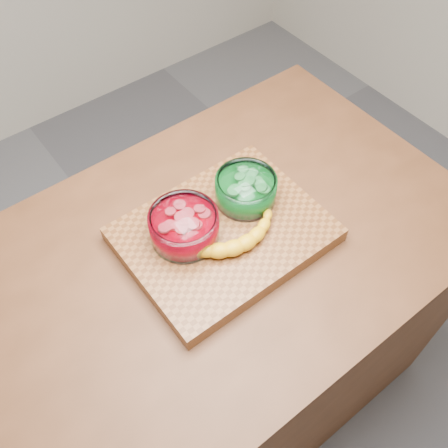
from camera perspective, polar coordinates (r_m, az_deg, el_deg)
ground at (r=1.97m, az=0.00°, el=-17.08°), size 3.50×3.50×0.00m
counter at (r=1.56m, az=0.00°, el=-11.39°), size 1.20×0.80×0.90m
cutting_board at (r=1.15m, az=0.00°, el=-1.20°), size 0.45×0.35×0.04m
bowl_red at (r=1.10m, az=-4.57°, el=-0.29°), size 0.16×0.16×0.07m
bowl_green at (r=1.17m, az=2.51°, el=3.97°), size 0.14×0.14×0.07m
banana at (r=1.11m, az=0.49°, el=-0.92°), size 0.26×0.15×0.04m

